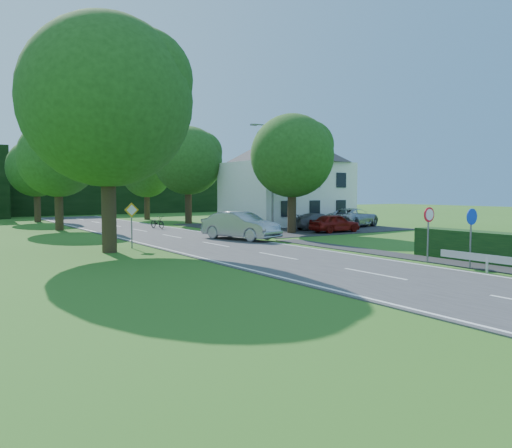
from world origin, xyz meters
TOP-DOWN VIEW (x-y plane):
  - road at (0.00, 20.00)m, footprint 7.00×80.00m
  - parking_pad at (12.00, 33.00)m, footprint 14.00×16.00m
  - line_edge_left at (-3.25, 20.00)m, footprint 0.12×80.00m
  - line_edge_right at (3.25, 20.00)m, footprint 0.12×80.00m
  - line_centre at (0.00, 20.00)m, footprint 0.12×80.00m
  - tree_main at (-6.00, 24.00)m, footprint 9.40×9.40m
  - tree_left_far at (-5.00, 40.00)m, footprint 7.00×7.00m
  - tree_right_far at (7.00, 42.00)m, footprint 7.40×7.40m
  - tree_left_back at (-4.50, 52.00)m, footprint 6.60×6.60m
  - tree_right_back at (6.00, 50.00)m, footprint 6.20×6.20m
  - tree_right_mid at (8.50, 28.00)m, footprint 7.00×7.00m
  - treeline_right at (8.00, 66.00)m, footprint 30.00×5.00m
  - house_white at (14.00, 36.00)m, footprint 10.60×8.40m
  - streetlight at (8.06, 30.00)m, footprint 2.03×0.18m
  - sign_roundabout at (4.30, 10.98)m, footprint 0.64×0.08m
  - sign_speed_limit at (4.30, 12.97)m, footprint 0.64×0.11m
  - sign_priority_left at (-4.50, 24.98)m, footprint 0.78×0.09m
  - moving_car at (2.70, 25.68)m, footprint 3.34×5.54m
  - motorcycle at (1.80, 36.87)m, footprint 0.93×2.01m
  - parked_car_red at (11.30, 26.50)m, footprint 3.97×1.66m
  - parked_car_silver_a at (11.72, 35.84)m, footprint 4.81×3.61m
  - parked_car_grey at (11.89, 29.00)m, footprint 4.57×2.22m
  - parked_car_silver_b at (16.40, 29.82)m, footprint 6.16×4.21m
  - parasol at (10.40, 34.95)m, footprint 2.67×2.70m

SIDE VIEW (x-z plane):
  - road at x=0.00m, z-range 0.00..0.04m
  - parking_pad at x=12.00m, z-range 0.00..0.04m
  - line_edge_left at x=-3.25m, z-range 0.04..0.05m
  - line_edge_right at x=3.25m, z-range 0.04..0.05m
  - line_centre at x=0.00m, z-range 0.04..0.05m
  - motorcycle at x=1.80m, z-range 0.04..1.06m
  - parked_car_grey at x=11.89m, z-range 0.04..1.32m
  - parked_car_red at x=11.30m, z-range 0.04..1.38m
  - parked_car_silver_a at x=11.72m, z-range 0.04..1.56m
  - parked_car_silver_b at x=16.40m, z-range 0.04..1.60m
  - moving_car at x=2.70m, z-range 0.04..1.76m
  - parasol at x=10.40m, z-range 0.04..1.96m
  - sign_roundabout at x=4.30m, z-range 0.49..2.86m
  - sign_priority_left at x=-4.50m, z-range 0.50..2.94m
  - sign_speed_limit at x=4.30m, z-range 0.58..2.95m
  - treeline_right at x=8.00m, z-range 0.00..7.00m
  - tree_right_back at x=6.00m, z-range 0.00..7.56m
  - tree_left_back at x=-4.50m, z-range 0.00..8.07m
  - tree_left_far at x=-5.00m, z-range 0.00..8.58m
  - tree_right_mid at x=8.50m, z-range 0.00..8.58m
  - house_white at x=14.00m, z-range 0.11..8.71m
  - streetlight at x=8.06m, z-range 0.46..8.46m
  - tree_right_far at x=7.00m, z-range 0.00..9.09m
  - tree_main at x=-6.00m, z-range 0.00..11.64m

